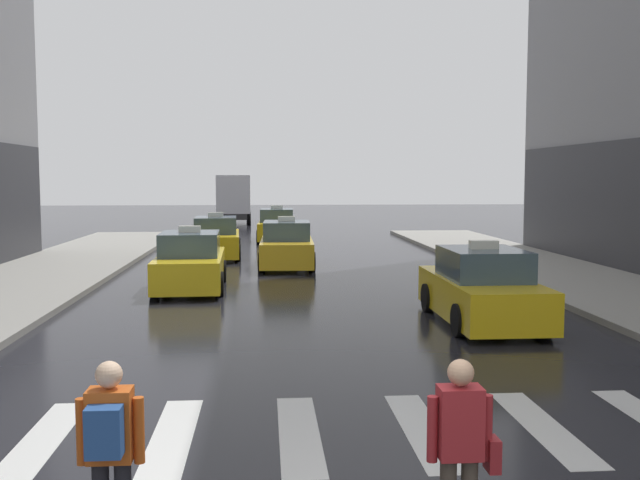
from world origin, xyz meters
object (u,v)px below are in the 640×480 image
taxi_lead (482,290)px  pedestrian_with_backpack (110,444)px  taxi_third (287,246)px  taxi_second (190,264)px  pedestrian_with_handbag (461,444)px  box_truck (234,197)px  taxi_fifth (277,227)px  taxi_fourth (216,239)px

taxi_lead → pedestrian_with_backpack: taxi_lead is taller
taxi_lead → taxi_third: size_ratio=0.99×
taxi_second → pedestrian_with_backpack: taxi_second is taller
pedestrian_with_backpack → taxi_lead: bearing=57.3°
taxi_second → pedestrian_with_handbag: 15.16m
taxi_lead → taxi_third: (-3.93, 10.22, 0.00)m
taxi_third → box_truck: box_truck is taller
pedestrian_with_backpack → taxi_fifth: bearing=86.5°
taxi_third → taxi_lead: bearing=-69.0°
taxi_third → taxi_fourth: (-2.70, 3.18, 0.00)m
taxi_fourth → pedestrian_with_handbag: taxi_fourth is taller
taxi_third → pedestrian_with_backpack: 19.61m
taxi_fourth → box_truck: box_truck is taller
taxi_second → taxi_fourth: (0.17, 8.11, 0.00)m
pedestrian_with_handbag → taxi_third: bearing=92.5°
pedestrian_with_handbag → box_truck: bearing=94.9°
taxi_fourth → taxi_third: bearing=-49.7°
taxi_second → pedestrian_with_backpack: size_ratio=2.78×
taxi_fourth → pedestrian_with_backpack: (0.68, -22.69, 0.25)m
box_truck → pedestrian_with_handbag: box_truck is taller
taxi_fifth → pedestrian_with_handbag: bearing=-88.0°
taxi_fourth → taxi_fifth: (2.53, 7.41, 0.00)m
pedestrian_with_handbag → taxi_fourth: bearing=98.9°
taxi_third → taxi_fifth: 10.59m
taxi_second → taxi_fifth: 15.75m
taxi_lead → taxi_fifth: bearing=101.2°
taxi_second → box_truck: 29.54m
taxi_second → box_truck: (-0.03, 29.52, 1.13)m
taxi_lead → pedestrian_with_backpack: size_ratio=2.76×
taxi_lead → pedestrian_with_backpack: 11.04m
taxi_third → taxi_fourth: bearing=130.3°
box_truck → pedestrian_with_backpack: (0.88, -44.09, -0.88)m
taxi_third → box_truck: bearing=96.7°
taxi_third → pedestrian_with_handbag: bearing=-87.5°
taxi_second → taxi_fifth: (2.70, 15.52, 0.00)m
pedestrian_with_backpack → taxi_third: bearing=84.1°
taxi_fifth → taxi_second: bearing=-99.9°
taxi_lead → taxi_fourth: bearing=116.3°
taxi_fifth → taxi_lead: bearing=-78.8°
taxi_lead → pedestrian_with_handbag: taxi_lead is taller
box_truck → pedestrian_with_handbag: 44.38m
taxi_fifth → pedestrian_with_handbag: (1.03, -30.22, 0.21)m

